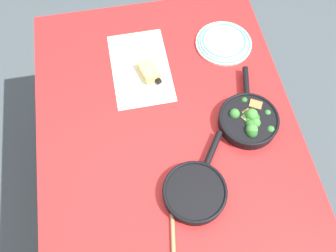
{
  "coord_description": "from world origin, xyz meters",
  "views": [
    {
      "loc": [
        0.66,
        -0.12,
        2.04
      ],
      "look_at": [
        0.0,
        0.0,
        0.78
      ],
      "focal_mm": 40.0,
      "sensor_mm": 36.0,
      "label": 1
    }
  ],
  "objects_px": {
    "wooden_spoon": "(173,223)",
    "cheese_block": "(149,71)",
    "grater_knife": "(148,70)",
    "skillet_broccoli": "(249,120)",
    "skillet_eggs": "(195,192)",
    "dinner_plate_stack": "(224,42)"
  },
  "relations": [
    {
      "from": "wooden_spoon",
      "to": "cheese_block",
      "type": "distance_m",
      "value": 0.63
    },
    {
      "from": "grater_knife",
      "to": "cheese_block",
      "type": "relative_size",
      "value": 2.01
    },
    {
      "from": "wooden_spoon",
      "to": "skillet_broccoli",
      "type": "bearing_deg",
      "value": -38.67
    },
    {
      "from": "skillet_eggs",
      "to": "dinner_plate_stack",
      "type": "bearing_deg",
      "value": 11.22
    },
    {
      "from": "skillet_eggs",
      "to": "dinner_plate_stack",
      "type": "distance_m",
      "value": 0.7
    },
    {
      "from": "skillet_eggs",
      "to": "cheese_block",
      "type": "bearing_deg",
      "value": 42.04
    },
    {
      "from": "skillet_broccoli",
      "to": "wooden_spoon",
      "type": "height_order",
      "value": "skillet_broccoli"
    },
    {
      "from": "cheese_block",
      "to": "dinner_plate_stack",
      "type": "distance_m",
      "value": 0.36
    },
    {
      "from": "grater_knife",
      "to": "dinner_plate_stack",
      "type": "relative_size",
      "value": 0.93
    },
    {
      "from": "skillet_eggs",
      "to": "wooden_spoon",
      "type": "xyz_separation_m",
      "value": [
        0.09,
        -0.1,
        -0.02
      ]
    },
    {
      "from": "wooden_spoon",
      "to": "grater_knife",
      "type": "relative_size",
      "value": 1.62
    },
    {
      "from": "wooden_spoon",
      "to": "cheese_block",
      "type": "bearing_deg",
      "value": 6.99
    },
    {
      "from": "skillet_broccoli",
      "to": "skillet_eggs",
      "type": "relative_size",
      "value": 1.09
    },
    {
      "from": "grater_knife",
      "to": "dinner_plate_stack",
      "type": "distance_m",
      "value": 0.36
    },
    {
      "from": "grater_knife",
      "to": "cheese_block",
      "type": "bearing_deg",
      "value": 159.22
    },
    {
      "from": "wooden_spoon",
      "to": "dinner_plate_stack",
      "type": "height_order",
      "value": "dinner_plate_stack"
    },
    {
      "from": "skillet_broccoli",
      "to": "wooden_spoon",
      "type": "bearing_deg",
      "value": 145.46
    },
    {
      "from": "skillet_eggs",
      "to": "dinner_plate_stack",
      "type": "height_order",
      "value": "skillet_eggs"
    },
    {
      "from": "skillet_eggs",
      "to": "dinner_plate_stack",
      "type": "relative_size",
      "value": 1.35
    },
    {
      "from": "skillet_eggs",
      "to": "cheese_block",
      "type": "xyz_separation_m",
      "value": [
        -0.54,
        -0.08,
        -0.0
      ]
    },
    {
      "from": "grater_knife",
      "to": "wooden_spoon",
      "type": "bearing_deg",
      "value": 152.75
    },
    {
      "from": "grater_knife",
      "to": "skillet_eggs",
      "type": "bearing_deg",
      "value": 162.39
    }
  ]
}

